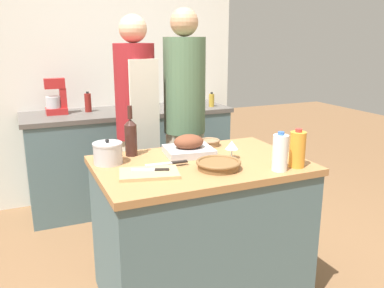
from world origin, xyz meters
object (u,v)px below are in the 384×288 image
(person_cook_aproned, at_px, (136,119))
(roasting_pan, at_px, (189,147))
(condiment_bottle_tall, at_px, (88,103))
(condiment_bottle_short, at_px, (121,99))
(stock_pot, at_px, (108,153))
(milk_jug, at_px, (280,153))
(knife_chef, at_px, (168,163))
(juice_jug, at_px, (297,149))
(mixing_bowl, at_px, (210,142))
(wicker_basket, at_px, (218,164))
(stand_mixer, at_px, (56,99))
(person_cook_guest, at_px, (185,114))
(wine_glass_left, at_px, (232,146))
(wine_bottle_green, at_px, (131,136))
(knife_paring, at_px, (152,170))
(cutting_board, at_px, (149,173))
(condiment_bottle_extra, at_px, (212,100))

(person_cook_aproned, bearing_deg, roasting_pan, -91.09)
(condiment_bottle_tall, xyz_separation_m, condiment_bottle_short, (0.30, -0.02, 0.01))
(stock_pot, xyz_separation_m, milk_jug, (0.83, -0.50, 0.04))
(milk_jug, xyz_separation_m, knife_chef, (-0.54, 0.30, -0.08))
(juice_jug, relative_size, person_cook_aproned, 0.13)
(mixing_bowl, distance_m, milk_jug, 0.64)
(wicker_basket, distance_m, condiment_bottle_tall, 1.87)
(mixing_bowl, height_order, condiment_bottle_tall, condiment_bottle_tall)
(mixing_bowl, bearing_deg, condiment_bottle_tall, 112.78)
(stand_mixer, relative_size, person_cook_guest, 0.18)
(milk_jug, distance_m, person_cook_guest, 1.12)
(juice_jug, distance_m, wine_glass_left, 0.39)
(condiment_bottle_short, bearing_deg, mixing_bowl, -78.69)
(milk_jug, height_order, wine_bottle_green, wine_bottle_green)
(roasting_pan, height_order, condiment_bottle_tall, condiment_bottle_tall)
(juice_jug, xyz_separation_m, condiment_bottle_short, (-0.51, 1.95, 0.04))
(mixing_bowl, relative_size, person_cook_guest, 0.08)
(knife_chef, bearing_deg, person_cook_aproned, 85.45)
(knife_chef, distance_m, condiment_bottle_short, 1.67)
(juice_jug, distance_m, knife_chef, 0.73)
(condiment_bottle_short, bearing_deg, knife_paring, -98.88)
(stand_mixer, relative_size, condiment_bottle_tall, 1.71)
(mixing_bowl, bearing_deg, cutting_board, -143.75)
(stock_pot, xyz_separation_m, condiment_bottle_tall, (0.14, 1.48, 0.07))
(stock_pot, bearing_deg, stand_mixer, 95.09)
(stock_pot, relative_size, condiment_bottle_short, 0.81)
(milk_jug, bearing_deg, juice_jug, 7.04)
(mixing_bowl, relative_size, milk_jug, 0.63)
(knife_paring, bearing_deg, mixing_bowl, 36.19)
(juice_jug, bearing_deg, milk_jug, -172.96)
(condiment_bottle_tall, relative_size, person_cook_guest, 0.10)
(milk_jug, relative_size, condiment_bottle_short, 1.04)
(mixing_bowl, distance_m, juice_jug, 0.66)
(condiment_bottle_tall, bearing_deg, knife_chef, -84.80)
(stand_mixer, distance_m, condiment_bottle_extra, 1.44)
(knife_chef, xyz_separation_m, condiment_bottle_extra, (1.00, 1.48, 0.09))
(knife_chef, height_order, stand_mixer, stand_mixer)
(stock_pot, relative_size, milk_jug, 0.78)
(stand_mixer, xyz_separation_m, condiment_bottle_extra, (1.43, -0.19, -0.07))
(cutting_board, relative_size, knife_paring, 1.75)
(wicker_basket, xyz_separation_m, milk_jug, (0.29, -0.16, 0.08))
(roasting_pan, bearing_deg, knife_chef, -138.97)
(roasting_pan, relative_size, mixing_bowl, 2.28)
(wicker_basket, bearing_deg, juice_jug, -18.38)
(knife_chef, bearing_deg, wine_glass_left, 0.51)
(knife_chef, distance_m, condiment_bottle_tall, 1.69)
(condiment_bottle_short, height_order, person_cook_aproned, person_cook_aproned)
(roasting_pan, xyz_separation_m, mixing_bowl, (0.21, 0.14, -0.03))
(wicker_basket, height_order, condiment_bottle_extra, condiment_bottle_extra)
(knife_chef, height_order, condiment_bottle_tall, condiment_bottle_tall)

